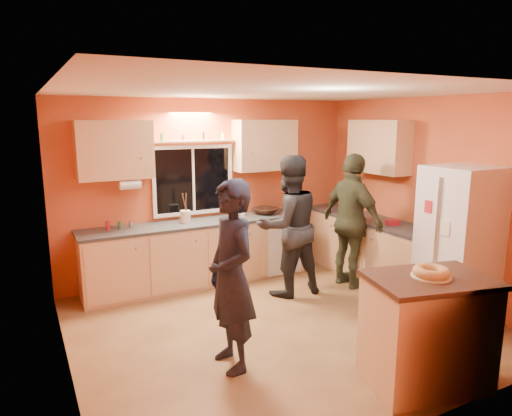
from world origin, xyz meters
TOP-DOWN VIEW (x-y plane):
  - ground at (0.00, 0.00)m, footprint 4.50×4.50m
  - room_shell at (0.12, 0.41)m, footprint 4.54×4.04m
  - back_counter at (0.01, 1.70)m, footprint 4.23×0.62m
  - right_counter at (1.95, 0.50)m, footprint 0.62×1.84m
  - refrigerator at (1.89, -0.80)m, footprint 0.72×0.70m
  - island at (0.51, -1.62)m, footprint 1.17×0.92m
  - bundt_pastry at (0.51, -1.62)m, footprint 0.31×0.31m
  - person_left at (-0.86, -0.55)m, footprint 0.43×0.66m
  - person_center at (0.57, 0.77)m, footprint 0.92×0.72m
  - person_right at (1.50, 0.61)m, footprint 0.51×1.11m
  - mixing_bowl at (0.75, 1.73)m, footprint 0.49×0.49m
  - utensil_crock at (-0.52, 1.72)m, footprint 0.14×0.14m
  - potted_plant at (1.99, -0.23)m, footprint 0.30×0.27m
  - red_box at (1.93, 0.29)m, footprint 0.17×0.13m

SIDE VIEW (x-z plane):
  - ground at x=0.00m, z-range 0.00..0.00m
  - back_counter at x=0.01m, z-range 0.00..0.90m
  - right_counter at x=1.95m, z-range 0.00..0.90m
  - island at x=0.51m, z-range 0.01..1.01m
  - person_left at x=-0.86m, z-range 0.00..1.79m
  - refrigerator at x=1.89m, z-range 0.00..1.80m
  - person_center at x=0.57m, z-range 0.00..1.86m
  - person_right at x=1.50m, z-range 0.00..1.86m
  - red_box at x=1.93m, z-range 0.90..0.97m
  - mixing_bowl at x=0.75m, z-range 0.90..0.99m
  - utensil_crock at x=-0.52m, z-range 0.90..1.07m
  - bundt_pastry at x=0.51m, z-range 1.00..1.09m
  - potted_plant at x=1.99m, z-range 0.90..1.20m
  - room_shell at x=0.12m, z-range 0.31..2.92m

